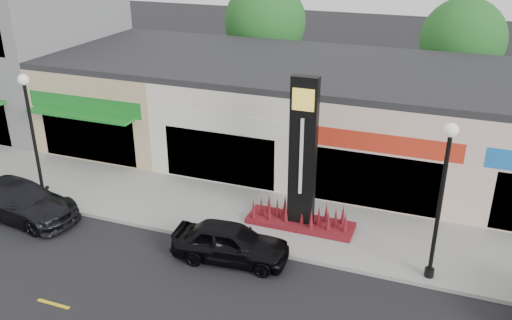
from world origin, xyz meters
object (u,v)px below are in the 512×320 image
at_px(lamp_east_near, 442,188).
at_px(car_dark_sedan, 20,201).
at_px(pylon_sign, 302,176).
at_px(car_black_sedan, 231,242).
at_px(lamp_west_near, 31,126).

relative_size(lamp_east_near, car_dark_sedan, 1.06).
distance_m(lamp_east_near, pylon_sign, 5.42).
relative_size(pylon_sign, car_black_sedan, 1.44).
bearing_deg(lamp_east_near, car_dark_sedan, -174.88).
bearing_deg(car_black_sedan, pylon_sign, -35.53).
relative_size(lamp_west_near, car_black_sedan, 1.31).
relative_size(lamp_west_near, lamp_east_near, 1.00).
distance_m(lamp_east_near, car_dark_sedan, 16.19).
distance_m(car_dark_sedan, car_black_sedan, 9.18).
height_order(pylon_sign, car_black_sedan, pylon_sign).
distance_m(lamp_east_near, car_black_sedan, 7.37).
bearing_deg(pylon_sign, car_black_sedan, -120.31).
distance_m(lamp_west_near, car_dark_sedan, 3.08).
height_order(car_dark_sedan, car_black_sedan, car_dark_sedan).
distance_m(lamp_west_near, car_black_sedan, 9.77).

